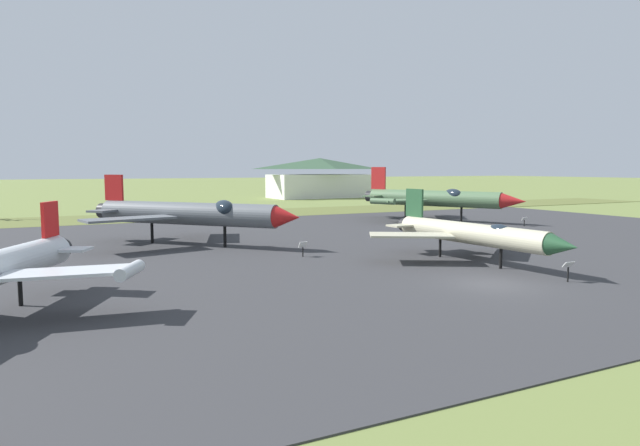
% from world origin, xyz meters
% --- Properties ---
extents(ground_plane, '(600.00, 600.00, 0.00)m').
position_xyz_m(ground_plane, '(0.00, 0.00, 0.00)').
color(ground_plane, olive).
extents(asphalt_apron, '(81.69, 48.85, 0.05)m').
position_xyz_m(asphalt_apron, '(0.00, 14.65, 0.03)').
color(asphalt_apron, '#333335').
rests_on(asphalt_apron, ground).
extents(grass_verge_strip, '(141.69, 12.00, 0.06)m').
position_xyz_m(grass_verge_strip, '(0.00, 45.08, 0.03)').
color(grass_verge_strip, '#5C6430').
rests_on(grass_verge_strip, ground).
extents(jet_fighter_front_left, '(11.14, 13.06, 4.27)m').
position_xyz_m(jet_fighter_front_left, '(3.26, 5.19, 1.83)').
color(jet_fighter_front_left, '#B7B293').
rests_on(jet_fighter_front_left, ground).
extents(info_placard_front_left, '(0.60, 0.31, 1.07)m').
position_xyz_m(info_placard_front_left, '(3.76, -1.19, 0.69)').
color(info_placard_front_left, black).
rests_on(info_placard_front_left, ground).
extents(jet_fighter_rear_center, '(13.89, 14.32, 5.15)m').
position_xyz_m(jet_fighter_rear_center, '(-9.80, 20.00, 2.40)').
color(jet_fighter_rear_center, '#565B60').
rests_on(jet_fighter_rear_center, ground).
extents(info_placard_rear_center, '(0.61, 0.33, 1.01)m').
position_xyz_m(info_placard_rear_center, '(-4.68, 11.70, 0.64)').
color(info_placard_rear_center, black).
rests_on(info_placard_rear_center, ground).
extents(jet_fighter_rear_left, '(12.58, 16.66, 5.78)m').
position_xyz_m(jet_fighter_rear_left, '(18.09, 27.25, 2.47)').
color(jet_fighter_rear_left, '#4C6B47').
rests_on(jet_fighter_rear_left, ground).
extents(info_placard_rear_left, '(0.63, 0.28, 0.95)m').
position_xyz_m(info_placard_rear_left, '(22.05, 18.68, 0.61)').
color(info_placard_rear_left, black).
rests_on(info_placard_rear_left, ground).
extents(visitor_building, '(20.39, 9.82, 7.61)m').
position_xyz_m(visitor_building, '(28.27, 75.41, 3.71)').
color(visitor_building, silver).
rests_on(visitor_building, ground).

